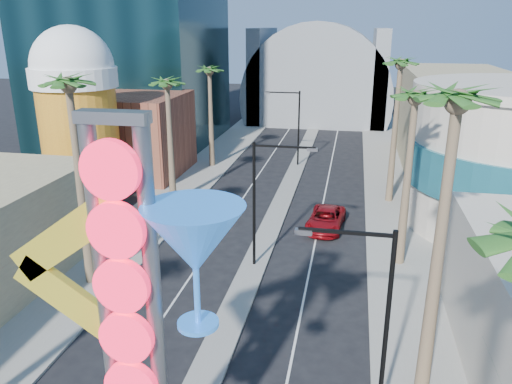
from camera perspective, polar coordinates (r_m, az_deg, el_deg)
name	(u,v)px	position (r m, az deg, el deg)	size (l,w,h in m)	color
sidewalk_west	(187,185)	(47.64, -7.90, 0.81)	(5.00, 100.00, 0.15)	gray
sidewalk_east	(394,198)	(45.36, 15.46, -0.62)	(5.00, 100.00, 0.15)	gray
median	(291,181)	(48.37, 3.97, 1.22)	(1.60, 84.00, 0.15)	gray
brick_filler_west	(133,135)	(51.74, -13.90, 6.36)	(10.00, 10.00, 8.00)	brown
filler_east	(453,118)	(57.59, 21.57, 7.82)	(10.00, 20.00, 10.00)	#9C8B64
beer_mug	(77,109)	(44.56, -19.75, 8.95)	(7.00, 7.00, 14.50)	#C16619
canopy	(319,93)	(80.68, 7.18, 11.20)	(22.00, 16.00, 22.00)	slate
neon_sign	(158,310)	(13.81, -11.13, -13.05)	(6.53, 2.60, 12.55)	gray
streetlight_0	(263,193)	(29.87, 0.81, -0.15)	(3.79, 0.25, 8.00)	black
streetlight_1	(294,121)	(53.07, 4.33, 8.11)	(3.79, 0.25, 8.00)	black
streetlight_2	(374,312)	(18.57, 13.34, -13.23)	(3.45, 0.25, 8.00)	black
palm_1	(70,98)	(28.18, -20.50, 10.00)	(2.40, 2.40, 12.70)	brown
palm_2	(167,91)	(40.86, -10.10, 11.28)	(2.40, 2.40, 11.20)	brown
palm_3	(210,76)	(52.17, -5.32, 13.01)	(2.40, 2.40, 11.20)	brown
palm_5	(455,124)	(18.44, 21.78, 7.27)	(2.40, 2.40, 13.20)	brown
palm_6	(415,108)	(30.38, 17.66, 9.13)	(2.40, 2.40, 11.70)	brown
palm_7	(400,73)	(42.14, 16.13, 12.91)	(2.40, 2.40, 12.70)	brown
red_pickup	(326,219)	(37.48, 7.98, -3.10)	(2.46, 5.34, 1.48)	maroon
pedestrian_b	(451,282)	(29.87, 21.44, -9.59)	(0.84, 0.66, 1.73)	gray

